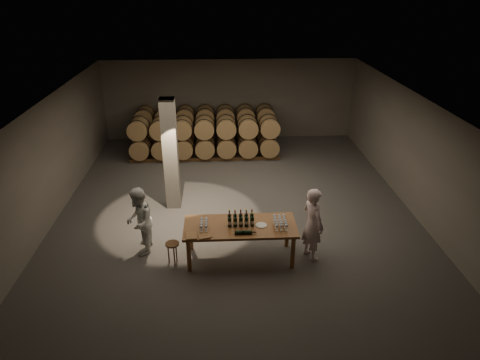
{
  "coord_description": "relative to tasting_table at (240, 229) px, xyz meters",
  "views": [
    {
      "loc": [
        -0.44,
        -10.93,
        6.08
      ],
      "look_at": [
        0.1,
        -0.48,
        1.1
      ],
      "focal_mm": 32.0,
      "sensor_mm": 36.0,
      "label": 1
    }
  ],
  "objects": [
    {
      "name": "lying_bottles",
      "position": [
        0.06,
        -0.37,
        0.15
      ],
      "size": [
        0.49,
        0.09,
        0.09
      ],
      "color": "black",
      "rests_on": "tasting_table"
    },
    {
      "name": "barrel_stack_back",
      "position": [
        -0.96,
        7.7,
        0.03
      ],
      "size": [
        5.48,
        0.95,
        1.57
      ],
      "color": "brown",
      "rests_on": "ground"
    },
    {
      "name": "person_man",
      "position": [
        1.68,
        -0.04,
        0.11
      ],
      "size": [
        0.68,
        0.79,
        1.82
      ],
      "primitive_type": "imported",
      "rotation": [
        0.0,
        0.0,
        2.01
      ],
      "color": "white",
      "rests_on": "ground"
    },
    {
      "name": "room",
      "position": [
        -1.8,
        2.7,
        0.8
      ],
      "size": [
        12.0,
        12.0,
        12.0
      ],
      "color": "#575451",
      "rests_on": "ground"
    },
    {
      "name": "tasting_table",
      "position": [
        0.0,
        0.0,
        0.0
      ],
      "size": [
        2.6,
        1.1,
        0.9
      ],
      "color": "brown",
      "rests_on": "ground"
    },
    {
      "name": "glass_cluster_right",
      "position": [
        0.92,
        -0.04,
        0.22
      ],
      "size": [
        0.3,
        0.52,
        0.17
      ],
      "color": "silver",
      "rests_on": "tasting_table"
    },
    {
      "name": "pen",
      "position": [
        -0.7,
        -0.45,
        0.11
      ],
      "size": [
        0.15,
        0.06,
        0.01
      ],
      "primitive_type": "cylinder",
      "rotation": [
        0.0,
        1.57,
        -0.31
      ],
      "color": "black",
      "rests_on": "tasting_table"
    },
    {
      "name": "stool",
      "position": [
        -1.57,
        -0.11,
        -0.36
      ],
      "size": [
        0.32,
        0.32,
        0.54
      ],
      "rotation": [
        0.0,
        0.0,
        0.35
      ],
      "color": "brown",
      "rests_on": "ground"
    },
    {
      "name": "notebook_corner",
      "position": [
        -1.1,
        -0.39,
        0.12
      ],
      "size": [
        0.26,
        0.32,
        0.03
      ],
      "primitive_type": "cube",
      "rotation": [
        0.0,
        0.0,
        0.08
      ],
      "color": "#956336",
      "rests_on": "tasting_table"
    },
    {
      "name": "bottle_cluster",
      "position": [
        0.02,
        0.04,
        0.23
      ],
      "size": [
        0.61,
        0.24,
        0.35
      ],
      "color": "black",
      "rests_on": "tasting_table"
    },
    {
      "name": "notebook_near",
      "position": [
        -0.82,
        -0.44,
        0.12
      ],
      "size": [
        0.29,
        0.25,
        0.03
      ],
      "primitive_type": "cube",
      "rotation": [
        0.0,
        0.0,
        0.25
      ],
      "color": "#956336",
      "rests_on": "tasting_table"
    },
    {
      "name": "plate",
      "position": [
        0.49,
        -0.02,
        0.11
      ],
      "size": [
        0.26,
        0.26,
        0.01
      ],
      "primitive_type": "cylinder",
      "color": "white",
      "rests_on": "tasting_table"
    },
    {
      "name": "person_woman",
      "position": [
        -2.37,
        0.38,
        0.05
      ],
      "size": [
        0.67,
        0.84,
        1.7
      ],
      "primitive_type": "imported",
      "rotation": [
        0.0,
        0.0,
        -1.54
      ],
      "color": "white",
      "rests_on": "ground"
    },
    {
      "name": "glass_cluster_left",
      "position": [
        -0.83,
        -0.05,
        0.23
      ],
      "size": [
        0.19,
        0.41,
        0.17
      ],
      "color": "silver",
      "rests_on": "tasting_table"
    },
    {
      "name": "barrel_stack_front",
      "position": [
        -0.96,
        6.3,
        0.03
      ],
      "size": [
        5.48,
        0.95,
        1.57
      ],
      "color": "brown",
      "rests_on": "ground"
    }
  ]
}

